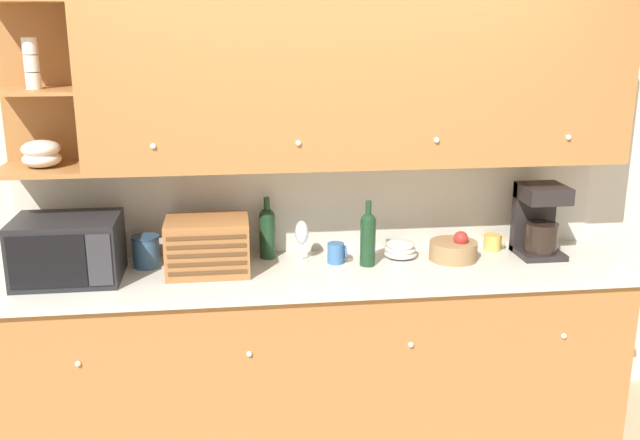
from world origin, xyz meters
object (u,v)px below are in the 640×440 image
(second_wine_bottle, at_px, (267,231))
(wine_bottle, at_px, (368,237))
(mug, at_px, (336,253))
(storage_canister, at_px, (146,251))
(coffee_maker, at_px, (539,219))
(bread_box, at_px, (208,246))
(mug_blue_second, at_px, (493,242))
(wine_glass, at_px, (302,234))
(fruit_basket, at_px, (454,250))
(bowl_stack_on_counter, at_px, (400,249))
(microwave, at_px, (68,249))

(second_wine_bottle, xyz_separation_m, wine_bottle, (0.50, -0.19, 0.00))
(second_wine_bottle, bearing_deg, mug, -20.66)
(storage_canister, xyz_separation_m, coffee_maker, (2.05, -0.06, 0.11))
(wine_bottle, height_order, coffee_maker, coffee_maker)
(bread_box, xyz_separation_m, mug_blue_second, (1.53, 0.17, -0.09))
(wine_glass, distance_m, wine_bottle, 0.34)
(bread_box, height_order, mug, bread_box)
(wine_bottle, bearing_deg, coffee_maker, 3.73)
(storage_canister, bearing_deg, wine_glass, -0.98)
(mug, bearing_deg, fruit_basket, -2.44)
(second_wine_bottle, xyz_separation_m, bowl_stack_on_counter, (0.69, -0.09, -0.10))
(bread_box, bearing_deg, wine_glass, 12.88)
(storage_canister, height_order, wine_glass, wine_glass)
(mug, xyz_separation_m, coffee_maker, (1.08, 0.00, 0.14))
(second_wine_bottle, distance_m, wine_glass, 0.19)
(mug, bearing_deg, microwave, -176.43)
(wine_bottle, bearing_deg, fruit_basket, 3.68)
(wine_glass, height_order, coffee_maker, coffee_maker)
(mug_blue_second, bearing_deg, bread_box, -173.82)
(mug, xyz_separation_m, wine_bottle, (0.15, -0.06, 0.10))
(storage_canister, relative_size, wine_bottle, 0.48)
(second_wine_bottle, relative_size, mug_blue_second, 3.08)
(mug, height_order, mug_blue_second, mug)
(fruit_basket, relative_size, coffee_maker, 0.65)
(wine_bottle, bearing_deg, mug, 159.78)
(bread_box, height_order, second_wine_bottle, second_wine_bottle)
(second_wine_bottle, height_order, fruit_basket, second_wine_bottle)
(wine_glass, bearing_deg, coffee_maker, -2.12)
(wine_glass, height_order, fruit_basket, wine_glass)
(coffee_maker, bearing_deg, wine_bottle, -176.27)
(bowl_stack_on_counter, distance_m, coffee_maker, 0.75)
(bowl_stack_on_counter, height_order, coffee_maker, coffee_maker)
(bowl_stack_on_counter, relative_size, coffee_maker, 0.45)
(microwave, distance_m, fruit_basket, 1.93)
(mug_blue_second, bearing_deg, wine_bottle, -167.30)
(bread_box, distance_m, wine_bottle, 0.80)
(wine_glass, relative_size, fruit_basket, 0.87)
(mug, relative_size, coffee_maker, 0.28)
(fruit_basket, xyz_separation_m, mug_blue_second, (0.26, 0.13, -0.01))
(mug_blue_second, bearing_deg, microwave, -175.05)
(storage_canister, relative_size, coffee_maker, 0.42)
(coffee_maker, bearing_deg, mug, -179.75)
(wine_glass, height_order, mug, wine_glass)
(coffee_maker, bearing_deg, storage_canister, 178.32)
(second_wine_bottle, xyz_separation_m, mug, (0.35, -0.13, -0.10))
(bowl_stack_on_counter, height_order, mug_blue_second, bowl_stack_on_counter)
(mug, relative_size, wine_bottle, 0.31)
(second_wine_bottle, height_order, wine_bottle, wine_bottle)
(wine_bottle, xyz_separation_m, fruit_basket, (0.46, 0.03, -0.10))
(bread_box, bearing_deg, mug_blue_second, 6.18)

